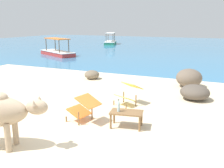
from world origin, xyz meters
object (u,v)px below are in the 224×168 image
at_px(deck_chair_near, 84,107).
at_px(boat_red, 57,52).
at_px(boat_green, 110,42).
at_px(bottle, 118,107).
at_px(low_bench_table, 126,114).
at_px(deck_chair_far, 129,92).

relative_size(deck_chair_near, boat_red, 0.22).
bearing_deg(boat_red, boat_green, 120.60).
distance_m(bottle, deck_chair_near, 0.94).
bearing_deg(boat_green, deck_chair_near, -176.16).
xyz_separation_m(low_bench_table, bottle, (-0.17, -0.08, 0.18)).
xyz_separation_m(low_bench_table, boat_red, (-9.92, 10.90, -0.08)).
relative_size(deck_chair_near, boat_green, 0.22).
distance_m(low_bench_table, deck_chair_near, 1.11).
bearing_deg(low_bench_table, boat_green, 104.40).
distance_m(bottle, boat_red, 14.68).
bearing_deg(deck_chair_near, bottle, -168.20).
bearing_deg(deck_chair_far, boat_red, -111.26).
height_order(low_bench_table, deck_chair_near, deck_chair_near).
bearing_deg(low_bench_table, deck_chair_near, 174.42).
distance_m(deck_chair_far, boat_red, 13.13).
bearing_deg(bottle, boat_green, 115.29).
bearing_deg(deck_chair_near, deck_chair_far, -96.51).
bearing_deg(boat_red, deck_chair_near, -24.42).
bearing_deg(deck_chair_near, boat_green, -57.10).
bearing_deg(bottle, low_bench_table, 23.65).
bearing_deg(deck_chair_far, boat_green, -130.35).
distance_m(deck_chair_near, deck_chair_far, 1.85).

